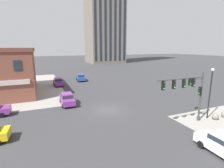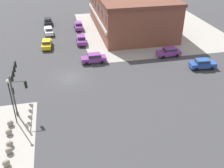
{
  "view_description": "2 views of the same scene",
  "coord_description": "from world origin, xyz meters",
  "px_view_note": "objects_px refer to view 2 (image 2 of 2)",
  "views": [
    {
      "loc": [
        -8.24,
        -20.92,
        8.39
      ],
      "look_at": [
        2.11,
        3.46,
        2.77
      ],
      "focal_mm": 27.86,
      "sensor_mm": 36.0,
      "label": 1
    },
    {
      "loc": [
        37.67,
        -1.21,
        20.73
      ],
      "look_at": [
        7.6,
        5.23,
        2.56
      ],
      "focal_mm": 42.49,
      "sensor_mm": 36.0,
      "label": 2
    }
  ],
  "objects_px": {
    "bollard_sphere_curb_d": "(9,151)",
    "car_main_mid": "(47,43)",
    "car_main_northbound_far": "(169,52)",
    "car_main_southbound_far": "(79,25)",
    "bollard_sphere_curb_e": "(6,163)",
    "street_lamp_corner_near": "(11,97)",
    "traffic_signal_main": "(15,83)",
    "car_cross_westbound": "(202,63)",
    "car_cross_far": "(48,21)",
    "bollard_sphere_curb_b": "(9,132)",
    "car_parked_curb": "(94,58)",
    "car_main_southbound_near": "(81,39)",
    "bollard_sphere_curb_c": "(10,144)",
    "car_main_northbound_near": "(49,30)"
  },
  "relations": [
    {
      "from": "street_lamp_corner_near",
      "to": "traffic_signal_main",
      "type": "bearing_deg",
      "value": 177.54
    },
    {
      "from": "bollard_sphere_curb_d",
      "to": "car_parked_curb",
      "type": "xyz_separation_m",
      "value": [
        -19.97,
        12.16,
        0.54
      ]
    },
    {
      "from": "bollard_sphere_curb_d",
      "to": "car_main_southbound_near",
      "type": "bearing_deg",
      "value": 159.55
    },
    {
      "from": "car_parked_curb",
      "to": "car_cross_far",
      "type": "bearing_deg",
      "value": -161.6
    },
    {
      "from": "car_main_southbound_far",
      "to": "car_main_mid",
      "type": "relative_size",
      "value": 0.99
    },
    {
      "from": "bollard_sphere_curb_d",
      "to": "street_lamp_corner_near",
      "type": "bearing_deg",
      "value": 177.03
    },
    {
      "from": "bollard_sphere_curb_c",
      "to": "bollard_sphere_curb_e",
      "type": "relative_size",
      "value": 1.0
    },
    {
      "from": "traffic_signal_main",
      "to": "car_main_southbound_far",
      "type": "height_order",
      "value": "traffic_signal_main"
    },
    {
      "from": "bollard_sphere_curb_b",
      "to": "car_main_northbound_far",
      "type": "bearing_deg",
      "value": 122.01
    },
    {
      "from": "bollard_sphere_curb_c",
      "to": "car_main_northbound_near",
      "type": "bearing_deg",
      "value": 172.74
    },
    {
      "from": "car_main_northbound_near",
      "to": "car_main_mid",
      "type": "xyz_separation_m",
      "value": [
        7.81,
        -0.43,
        0.0
      ]
    },
    {
      "from": "bollard_sphere_curb_e",
      "to": "car_main_northbound_far",
      "type": "relative_size",
      "value": 0.17
    },
    {
      "from": "bollard_sphere_curb_d",
      "to": "car_main_northbound_near",
      "type": "bearing_deg",
      "value": 173.04
    },
    {
      "from": "bollard_sphere_curb_b",
      "to": "car_cross_westbound",
      "type": "relative_size",
      "value": 0.17
    },
    {
      "from": "traffic_signal_main",
      "to": "car_parked_curb",
      "type": "distance_m",
      "value": 16.75
    },
    {
      "from": "car_main_southbound_near",
      "to": "car_cross_far",
      "type": "relative_size",
      "value": 1.01
    },
    {
      "from": "bollard_sphere_curb_d",
      "to": "car_main_southbound_far",
      "type": "distance_m",
      "value": 40.16
    },
    {
      "from": "car_main_northbound_near",
      "to": "car_parked_curb",
      "type": "height_order",
      "value": "same"
    },
    {
      "from": "bollard_sphere_curb_b",
      "to": "car_main_mid",
      "type": "relative_size",
      "value": 0.17
    },
    {
      "from": "car_main_northbound_far",
      "to": "car_main_mid",
      "type": "relative_size",
      "value": 0.99
    },
    {
      "from": "traffic_signal_main",
      "to": "car_main_mid",
      "type": "distance_m",
      "value": 20.74
    },
    {
      "from": "traffic_signal_main",
      "to": "car_main_northbound_far",
      "type": "relative_size",
      "value": 1.43
    },
    {
      "from": "bollard_sphere_curb_d",
      "to": "car_main_mid",
      "type": "xyz_separation_m",
      "value": [
        -28.61,
        4.02,
        0.54
      ]
    },
    {
      "from": "car_main_northbound_far",
      "to": "car_main_southbound_far",
      "type": "relative_size",
      "value": 1.0
    },
    {
      "from": "bollard_sphere_curb_b",
      "to": "car_cross_westbound",
      "type": "height_order",
      "value": "car_cross_westbound"
    },
    {
      "from": "car_main_southbound_near",
      "to": "bollard_sphere_curb_b",
      "type": "bearing_deg",
      "value": -23.32
    },
    {
      "from": "bollard_sphere_curb_c",
      "to": "car_main_mid",
      "type": "xyz_separation_m",
      "value": [
        -27.57,
        4.07,
        0.54
      ]
    },
    {
      "from": "car_main_mid",
      "to": "car_main_northbound_far",
      "type": "bearing_deg",
      "value": 68.23
    },
    {
      "from": "street_lamp_corner_near",
      "to": "car_main_southbound_far",
      "type": "height_order",
      "value": "street_lamp_corner_near"
    },
    {
      "from": "bollard_sphere_curb_b",
      "to": "bollard_sphere_curb_c",
      "type": "height_order",
      "value": "same"
    },
    {
      "from": "bollard_sphere_curb_e",
      "to": "car_cross_far",
      "type": "distance_m",
      "value": 45.47
    },
    {
      "from": "car_main_southbound_far",
      "to": "car_cross_far",
      "type": "xyz_separation_m",
      "value": [
        -4.99,
        -7.03,
        0.0
      ]
    },
    {
      "from": "car_main_mid",
      "to": "bollard_sphere_curb_c",
      "type": "bearing_deg",
      "value": -8.4
    },
    {
      "from": "bollard_sphere_curb_c",
      "to": "bollard_sphere_curb_d",
      "type": "height_order",
      "value": "same"
    },
    {
      "from": "bollard_sphere_curb_b",
      "to": "car_main_northbound_far",
      "type": "distance_m",
      "value": 31.37
    },
    {
      "from": "car_main_southbound_far",
      "to": "traffic_signal_main",
      "type": "bearing_deg",
      "value": -19.99
    },
    {
      "from": "bollard_sphere_curb_d",
      "to": "street_lamp_corner_near",
      "type": "xyz_separation_m",
      "value": [
        -5.27,
        0.27,
        3.36
      ]
    },
    {
      "from": "traffic_signal_main",
      "to": "car_main_southbound_near",
      "type": "relative_size",
      "value": 1.43
    },
    {
      "from": "bollard_sphere_curb_b",
      "to": "bollard_sphere_curb_d",
      "type": "distance_m",
      "value": 3.14
    },
    {
      "from": "traffic_signal_main",
      "to": "car_parked_curb",
      "type": "bearing_deg",
      "value": 134.54
    },
    {
      "from": "car_main_northbound_near",
      "to": "car_main_southbound_far",
      "type": "height_order",
      "value": "same"
    },
    {
      "from": "car_main_northbound_near",
      "to": "car_cross_westbound",
      "type": "height_order",
      "value": "same"
    },
    {
      "from": "car_cross_westbound",
      "to": "car_cross_far",
      "type": "bearing_deg",
      "value": -139.3
    },
    {
      "from": "bollard_sphere_curb_d",
      "to": "car_cross_westbound",
      "type": "relative_size",
      "value": 0.17
    },
    {
      "from": "bollard_sphere_curb_b",
      "to": "car_main_northbound_far",
      "type": "height_order",
      "value": "car_main_northbound_far"
    },
    {
      "from": "car_main_southbound_far",
      "to": "car_cross_westbound",
      "type": "distance_m",
      "value": 30.8
    },
    {
      "from": "bollard_sphere_curb_c",
      "to": "street_lamp_corner_near",
      "type": "xyz_separation_m",
      "value": [
        -4.23,
        0.33,
        3.36
      ]
    },
    {
      "from": "bollard_sphere_curb_b",
      "to": "car_main_southbound_far",
      "type": "bearing_deg",
      "value": 161.66
    },
    {
      "from": "car_main_mid",
      "to": "car_cross_far",
      "type": "height_order",
      "value": "same"
    },
    {
      "from": "car_main_southbound_far",
      "to": "car_main_mid",
      "type": "distance_m",
      "value": 12.33
    }
  ]
}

